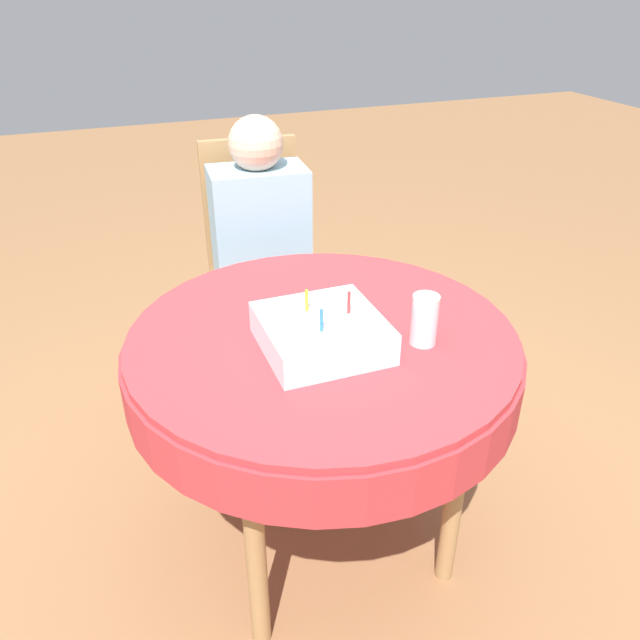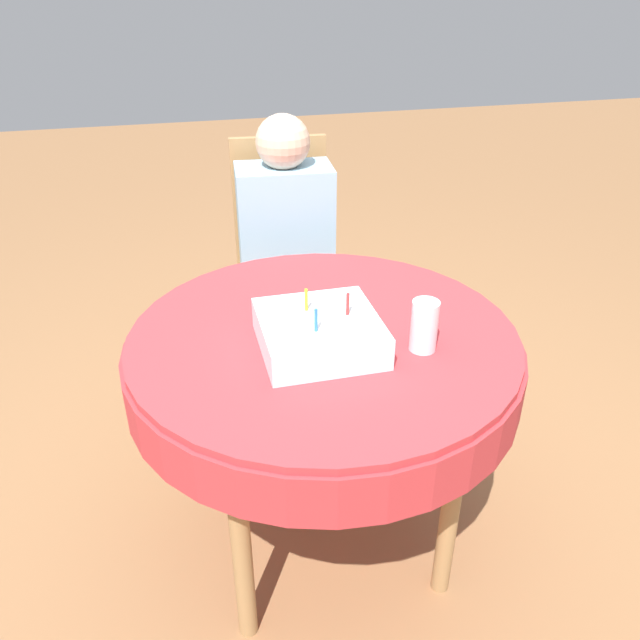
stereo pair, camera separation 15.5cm
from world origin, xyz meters
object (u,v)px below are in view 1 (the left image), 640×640
object	(u,v)px
person	(262,242)
drinking_glass	(424,320)
birthday_cake	(321,333)
chair	(259,266)

from	to	relation	value
person	drinking_glass	xyz separation A→B (m)	(0.16, -0.89, 0.12)
birthday_cake	drinking_glass	distance (m)	0.25
birthday_cake	chair	bearing A→B (deg)	84.34
chair	birthday_cake	xyz separation A→B (m)	(-0.09, -0.92, 0.24)
chair	person	world-z (taller)	person
person	birthday_cake	world-z (taller)	person
chair	drinking_glass	xyz separation A→B (m)	(0.15, -0.99, 0.26)
person	birthday_cake	xyz separation A→B (m)	(-0.08, -0.82, 0.10)
birthday_cake	drinking_glass	xyz separation A→B (m)	(0.24, -0.07, 0.02)
birthday_cake	drinking_glass	size ratio (longest dim) A/B	2.19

